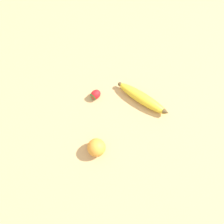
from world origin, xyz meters
name	(u,v)px	position (x,y,z in m)	size (l,w,h in m)	color
ground_plane	(155,123)	(0.00, 0.00, 0.00)	(3.00, 3.00, 0.00)	tan
banana	(143,98)	(0.08, -0.07, 0.02)	(0.24, 0.08, 0.04)	yellow
orange	(96,148)	(0.15, 0.19, 0.03)	(0.07, 0.07, 0.07)	orange
strawberry	(95,95)	(0.26, 0.00, 0.02)	(0.05, 0.06, 0.04)	red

